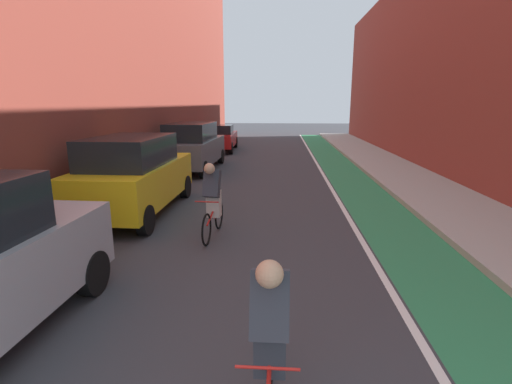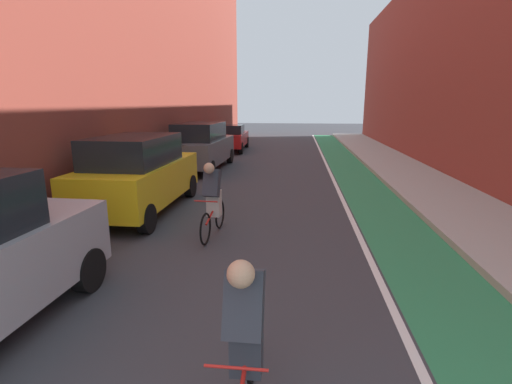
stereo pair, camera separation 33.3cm
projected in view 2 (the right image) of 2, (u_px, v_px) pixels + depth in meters
The scene contains 11 objects.
ground_plane at pixel (269, 179), 14.13m from camera, with size 80.10×80.10×0.00m, color #38383D.
bike_lane_paint at pixel (351, 171), 15.72m from camera, with size 1.60×36.41×0.00m, color #2D8451.
lane_divider_stripe at pixel (329, 171), 15.82m from camera, with size 0.12×36.41×0.00m, color white.
sidewalk_right at pixel (403, 171), 15.49m from camera, with size 2.57×36.41×0.14m, color #A8A59E.
building_facade_left at pixel (131, 29), 15.38m from camera, with size 3.00×36.41×11.40m.
building_facade_right at pixel (460, 61), 16.14m from camera, with size 2.40×32.41×9.02m, color brown.
parked_suv_yellow_cab at pixel (138, 173), 9.66m from camera, with size 1.91×4.45×1.98m.
parked_suv_gray at pixel (201, 146), 15.93m from camera, with size 2.00×4.78×1.98m.
parked_sedan_red at pixel (229, 137), 22.41m from camera, with size 2.09×4.46×1.53m.
cyclist_lead at pixel (245, 334), 3.22m from camera, with size 0.48×1.71×1.61m.
cyclist_mid at pixel (213, 199), 7.91m from camera, with size 0.48×1.70×1.61m.
Camera 2 is at (1.00, 0.36, 2.77)m, focal length 26.48 mm.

